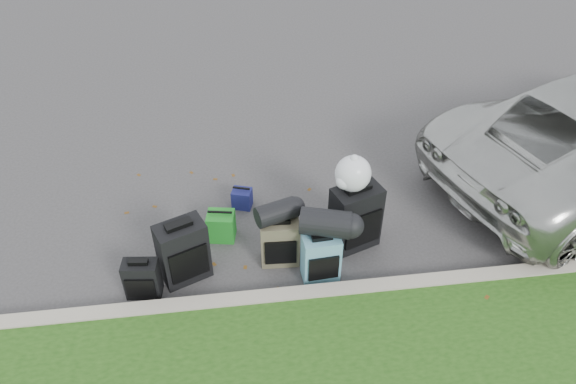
{
  "coord_description": "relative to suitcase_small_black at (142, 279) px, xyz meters",
  "views": [
    {
      "loc": [
        -0.75,
        -4.89,
        4.79
      ],
      "look_at": [
        -0.1,
        0.2,
        0.55
      ],
      "focal_mm": 35.0,
      "sensor_mm": 36.0,
      "label": 1
    }
  ],
  "objects": [
    {
      "name": "tote_green",
      "position": [
        0.87,
        0.78,
        -0.05
      ],
      "size": [
        0.36,
        0.31,
        0.36
      ],
      "primitive_type": "cube",
      "rotation": [
        0.0,
        0.0,
        -0.18
      ],
      "color": "#1C7F21",
      "rests_on": "ground"
    },
    {
      "name": "suitcase_teal",
      "position": [
        1.95,
        0.01,
        0.06
      ],
      "size": [
        0.43,
        0.27,
        0.59
      ],
      "primitive_type": "cube",
      "rotation": [
        0.0,
        0.0,
        0.07
      ],
      "color": "teal",
      "rests_on": "ground"
    },
    {
      "name": "suitcase_large_black_left",
      "position": [
        0.45,
        0.21,
        0.14
      ],
      "size": [
        0.6,
        0.49,
        0.75
      ],
      "primitive_type": "cube",
      "rotation": [
        0.0,
        0.0,
        0.4
      ],
      "color": "black",
      "rests_on": "ground"
    },
    {
      "name": "ground",
      "position": [
        1.79,
        0.67,
        -0.23
      ],
      "size": [
        120.0,
        120.0,
        0.0
      ],
      "primitive_type": "plane",
      "color": "#383535",
      "rests_on": "ground"
    },
    {
      "name": "duffel_left",
      "position": [
        1.5,
        0.34,
        0.48
      ],
      "size": [
        0.51,
        0.38,
        0.24
      ],
      "primitive_type": "cylinder",
      "rotation": [
        0.0,
        1.57,
        0.32
      ],
      "color": "black",
      "rests_on": "suitcase_olive"
    },
    {
      "name": "tote_navy",
      "position": [
        1.15,
        1.32,
        -0.1
      ],
      "size": [
        0.29,
        0.25,
        0.26
      ],
      "primitive_type": "cube",
      "rotation": [
        0.0,
        0.0,
        -0.3
      ],
      "color": "navy",
      "rests_on": "ground"
    },
    {
      "name": "duffel_right",
      "position": [
        2.0,
        0.09,
        0.5
      ],
      "size": [
        0.6,
        0.44,
        0.3
      ],
      "primitive_type": "cylinder",
      "rotation": [
        0.0,
        1.57,
        -0.29
      ],
      "color": "black",
      "rests_on": "suitcase_teal"
    },
    {
      "name": "suitcase_olive",
      "position": [
        1.53,
        0.31,
        0.06
      ],
      "size": [
        0.45,
        0.29,
        0.6
      ],
      "primitive_type": "cube",
      "rotation": [
        0.0,
        0.0,
        -0.05
      ],
      "color": "#45402E",
      "rests_on": "ground"
    },
    {
      "name": "suitcase_small_black",
      "position": [
        0.0,
        0.0,
        0.0
      ],
      "size": [
        0.39,
        0.25,
        0.47
      ],
      "primitive_type": "cube",
      "rotation": [
        0.0,
        0.0,
        -0.11
      ],
      "color": "black",
      "rests_on": "ground"
    },
    {
      "name": "trash_bag",
      "position": [
        2.37,
        0.52,
        0.8
      ],
      "size": [
        0.4,
        0.4,
        0.4
      ],
      "primitive_type": "sphere",
      "color": "white",
      "rests_on": "suitcase_large_black_right"
    },
    {
      "name": "suitcase_large_black_right",
      "position": [
        2.43,
        0.48,
        0.18
      ],
      "size": [
        0.63,
        0.5,
        0.83
      ],
      "primitive_type": "cube",
      "rotation": [
        0.0,
        0.0,
        0.34
      ],
      "color": "black",
      "rests_on": "ground"
    },
    {
      "name": "curb",
      "position": [
        1.79,
        -0.33,
        -0.16
      ],
      "size": [
        120.0,
        0.18,
        0.15
      ],
      "primitive_type": "cube",
      "color": "#9E937F",
      "rests_on": "ground"
    }
  ]
}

